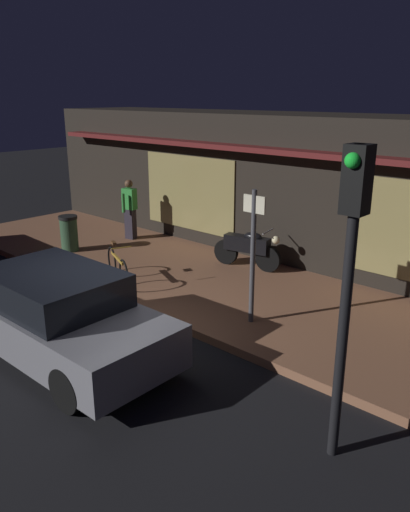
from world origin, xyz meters
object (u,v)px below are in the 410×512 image
object	(u,v)px
bicycle_parked	(118,266)
trash_bin	(69,233)
person_photographer	(130,208)
traffic_light_pole	(350,254)
motorcycle	(248,247)
parked_car_far	(58,315)
sign_post	(253,249)

from	to	relation	value
bicycle_parked	trash_bin	world-z (taller)	trash_bin
person_photographer	traffic_light_pole	world-z (taller)	traffic_light_pole
trash_bin	traffic_light_pole	xyz separation A→B (m)	(8.89, -2.26, 1.86)
motorcycle	parked_car_far	world-z (taller)	parked_car_far
bicycle_parked	motorcycle	bearing A→B (deg)	60.78
sign_post	trash_bin	xyz separation A→B (m)	(-6.14, 0.26, -0.89)
bicycle_parked	parked_car_far	distance (m)	3.00
bicycle_parked	sign_post	bearing A→B (deg)	6.06
traffic_light_pole	parked_car_far	world-z (taller)	traffic_light_pole
bicycle_parked	person_photographer	xyz separation A→B (m)	(-2.51, 2.44, 0.52)
person_photographer	sign_post	bearing A→B (deg)	-19.55
bicycle_parked	traffic_light_pole	size ratio (longest dim) A/B	0.43
motorcycle	bicycle_parked	world-z (taller)	motorcycle
parked_car_far	bicycle_parked	bearing A→B (deg)	123.90
person_photographer	trash_bin	bearing A→B (deg)	-98.57
bicycle_parked	parked_car_far	world-z (taller)	parked_car_far
motorcycle	sign_post	world-z (taller)	sign_post
motorcycle	person_photographer	distance (m)	4.03
sign_post	motorcycle	bearing A→B (deg)	128.94
person_photographer	sign_post	size ratio (longest dim) A/B	0.70
traffic_light_pole	parked_car_far	size ratio (longest dim) A/B	0.87
person_photographer	trash_bin	world-z (taller)	person_photographer
motorcycle	sign_post	xyz separation A→B (m)	(1.87, -2.31, 0.86)
motorcycle	trash_bin	xyz separation A→B (m)	(-4.28, -2.05, -0.03)
parked_car_far	sign_post	bearing A→B (deg)	59.34
trash_bin	sign_post	bearing A→B (deg)	-2.42
trash_bin	motorcycle	bearing A→B (deg)	25.60
sign_post	traffic_light_pole	xyz separation A→B (m)	(2.75, -2.00, 0.97)
motorcycle	person_photographer	xyz separation A→B (m)	(-4.00, -0.23, 0.38)
bicycle_parked	sign_post	world-z (taller)	sign_post
motorcycle	bicycle_parked	xyz separation A→B (m)	(-1.49, -2.67, -0.14)
person_photographer	trash_bin	xyz separation A→B (m)	(-0.27, -1.82, -0.41)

